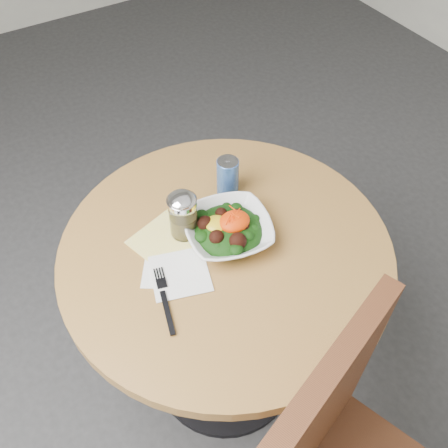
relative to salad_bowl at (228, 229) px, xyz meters
name	(u,v)px	position (x,y,z in m)	size (l,w,h in m)	color
ground	(225,368)	(-0.02, -0.02, -0.78)	(6.00, 6.00, 0.00)	#2C2C2E
table	(226,288)	(-0.02, -0.02, -0.23)	(0.90, 0.90, 0.75)	black
cloth_napkin	(182,238)	(-0.11, 0.06, -0.03)	(0.23, 0.21, 0.00)	yellow
paper_napkins	(176,270)	(-0.17, -0.02, -0.03)	(0.20, 0.23, 0.00)	white
salad_bowl	(228,229)	(0.00, 0.00, 0.00)	(0.28, 0.28, 0.09)	white
fork	(164,298)	(-0.24, -0.09, -0.03)	(0.07, 0.20, 0.00)	black
spice_shaker	(183,215)	(-0.09, 0.08, 0.04)	(0.08, 0.08, 0.14)	silver
beverage_can	(228,177)	(0.09, 0.15, 0.03)	(0.06, 0.06, 0.12)	navy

